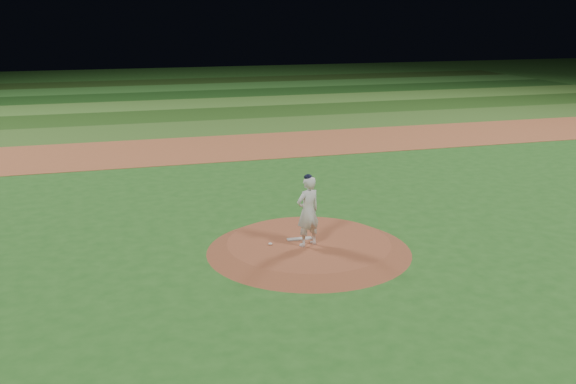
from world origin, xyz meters
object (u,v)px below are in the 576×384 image
Objects in this scene: rosin_bag at (270,244)px; pitcher_on_mound at (308,211)px; pitching_rubber at (300,239)px; pitchers_mound at (309,246)px.

pitcher_on_mound is (0.94, -0.31, 0.92)m from rosin_bag.
pitching_rubber is 1.06m from pitcher_on_mound.
rosin_bag is (-0.87, -0.18, 0.01)m from pitching_rubber.
pitchers_mound is 51.20× the size of rosin_bag.
pitcher_on_mound is (-0.11, -0.24, 1.08)m from pitchers_mound.
pitchers_mound is 1.11m from pitcher_on_mound.
pitchers_mound is at bearing -3.53° from rosin_bag.
rosin_bag is at bearing 161.84° from pitcher_on_mound.
rosin_bag is 0.06× the size of pitcher_on_mound.
pitcher_on_mound is at bearing -18.16° from rosin_bag.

